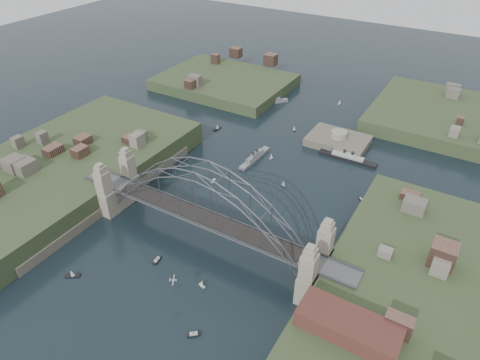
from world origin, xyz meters
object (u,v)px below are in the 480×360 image
Objects in this scene: ocean_liner at (348,158)px; bridge at (204,206)px; wharf_shed at (349,326)px; fort_island at (337,145)px; naval_cruiser_near at (255,158)px; naval_cruiser_far at (271,102)px.

bridge is at bearing -107.28° from ocean_liner.
bridge reaches higher than wharf_shed.
naval_cruiser_near is at bearing -129.82° from fort_island.
wharf_shed is (32.00, -84.00, 10.34)m from fort_island.
wharf_shed is at bearing -55.74° from naval_cruiser_far.
wharf_shed reaches higher than naval_cruiser_far.
ocean_liner is at bearing -32.22° from naval_cruiser_far.
bridge is 4.02× the size of ocean_liner.
bridge reaches higher than fort_island.
bridge is 72.14m from fort_island.
naval_cruiser_far is 0.64× the size of ocean_liner.
wharf_shed is 79.63m from ocean_liner.
wharf_shed is 1.15× the size of naval_cruiser_near.
wharf_shed is 1.50× the size of naval_cruiser_far.
bridge is at bearing -99.73° from fort_island.
naval_cruiser_far is at bearing 124.26° from wharf_shed.
naval_cruiser_far reaches higher than ocean_liner.
naval_cruiser_far reaches higher than naval_cruiser_near.
wharf_shed is at bearing -47.36° from naval_cruiser_near.
wharf_shed is at bearing -17.65° from bridge.
fort_island is 1.10× the size of wharf_shed.
wharf_shed is (44.00, -14.00, -2.32)m from bridge.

